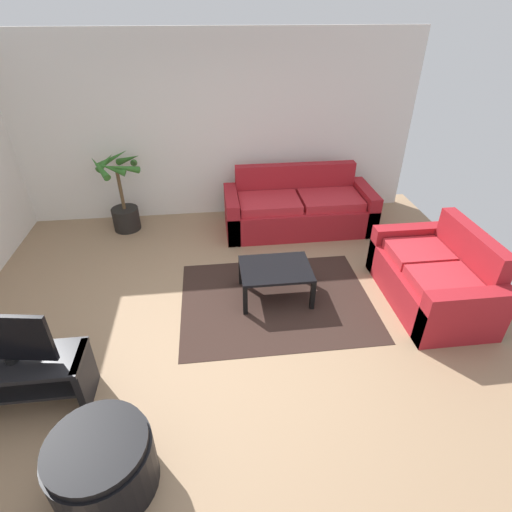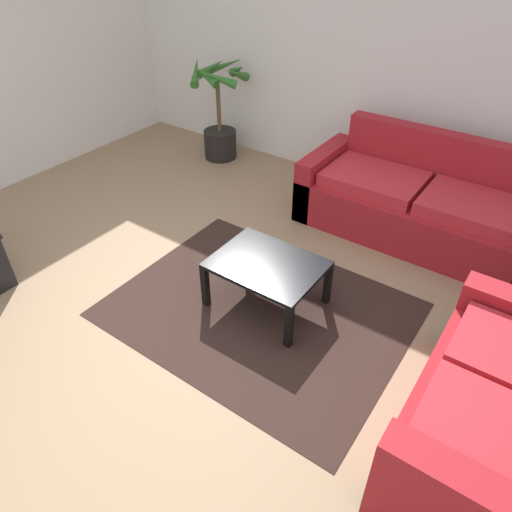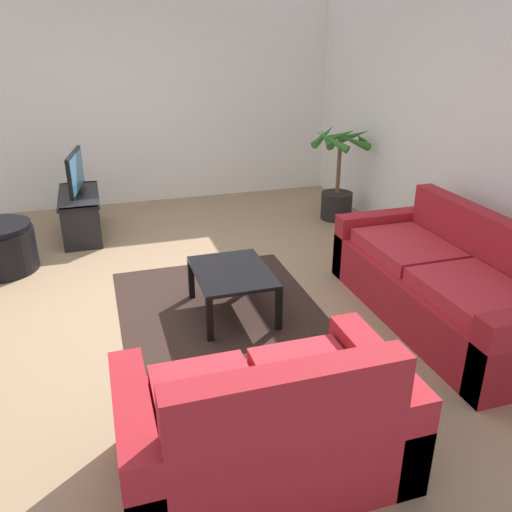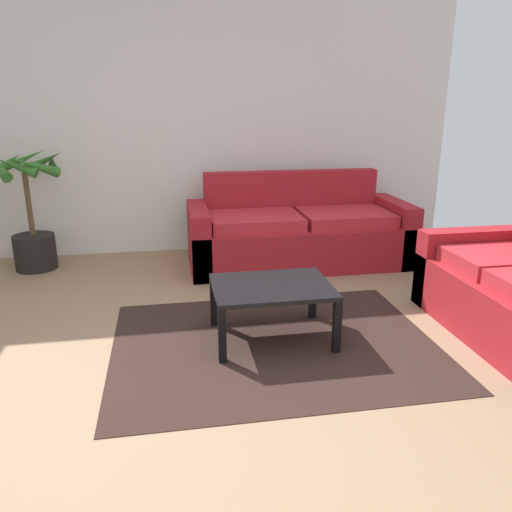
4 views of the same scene
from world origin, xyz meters
name	(u,v)px [view 1 (image 1 of 4)]	position (x,y,z in m)	size (l,w,h in m)	color
ground_plane	(237,337)	(0.00, 0.00, 0.00)	(6.60, 6.60, 0.00)	#937556
wall_back	(219,129)	(0.00, 3.00, 1.35)	(6.00, 0.06, 2.70)	silver
couch_main	(298,210)	(1.12, 2.28, 0.30)	(2.20, 0.90, 0.90)	maroon
couch_loveseat	(433,279)	(2.28, 0.35, 0.30)	(0.90, 1.52, 0.90)	maroon
tv_stand	(19,376)	(-1.86, -0.57, 0.32)	(1.10, 0.45, 0.50)	black
tv	(2,338)	(-1.86, -0.57, 0.75)	(0.79, 0.17, 0.49)	black
coffee_table	(276,272)	(0.51, 0.64, 0.35)	(0.81, 0.62, 0.40)	black
area_rug	(276,300)	(0.51, 0.54, 0.00)	(2.20, 1.70, 0.01)	black
potted_palm	(123,199)	(-1.48, 2.55, 0.49)	(0.75, 0.75, 1.18)	black
ottoman	(103,464)	(-1.04, -1.38, 0.24)	(0.73, 0.73, 0.48)	black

